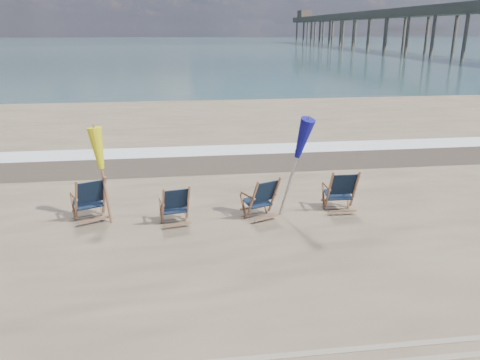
{
  "coord_description": "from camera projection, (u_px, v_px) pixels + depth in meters",
  "views": [
    {
      "loc": [
        -1.24,
        -6.95,
        3.88
      ],
      "look_at": [
        0.0,
        2.2,
        0.9
      ],
      "focal_mm": 35.0,
      "sensor_mm": 36.0,
      "label": 1
    }
  ],
  "objects": [
    {
      "name": "beach_chair_3",
      "position": [
        355.0,
        191.0,
        10.21
      ],
      "size": [
        0.68,
        0.76,
        1.03
      ],
      "primitive_type": null,
      "rotation": [
        0.0,
        0.0,
        3.11
      ],
      "color": "black",
      "rests_on": "ground"
    },
    {
      "name": "umbrella_blue",
      "position": [
        293.0,
        138.0,
        9.48
      ],
      "size": [
        0.3,
        0.3,
        2.31
      ],
      "color": "#A5A5AD",
      "rests_on": "ground"
    },
    {
      "name": "fishing_pier",
      "position": [
        401.0,
        25.0,
        81.11
      ],
      "size": [
        4.4,
        140.0,
        9.3
      ],
      "primitive_type": null,
      "color": "brown",
      "rests_on": "ground"
    },
    {
      "name": "ocean",
      "position": [
        179.0,
        44.0,
        128.6
      ],
      "size": [
        400.0,
        400.0,
        0.0
      ],
      "primitive_type": "plane",
      "color": "#345256",
      "rests_on": "ground"
    },
    {
      "name": "umbrella_yellow",
      "position": [
        101.0,
        154.0,
        9.43
      ],
      "size": [
        0.3,
        0.3,
        2.01
      ],
      "color": "#8C5D3F",
      "rests_on": "ground"
    },
    {
      "name": "wet_sand_strip",
      "position": [
        220.0,
        162.0,
        14.32
      ],
      "size": [
        200.0,
        2.6,
        0.0
      ],
      "primitive_type": "cube",
      "color": "#42362A",
      "rests_on": "ground"
    },
    {
      "name": "beach_chair_1",
      "position": [
        188.0,
        204.0,
        9.6
      ],
      "size": [
        0.7,
        0.76,
        0.92
      ],
      "primitive_type": null,
      "rotation": [
        0.0,
        0.0,
        3.33
      ],
      "color": "black",
      "rests_on": "ground"
    },
    {
      "name": "beach_chair_2",
      "position": [
        274.0,
        196.0,
        9.96
      ],
      "size": [
        0.85,
        0.89,
        0.97
      ],
      "primitive_type": null,
      "rotation": [
        0.0,
        0.0,
        3.54
      ],
      "color": "black",
      "rests_on": "ground"
    },
    {
      "name": "beach_chair_0",
      "position": [
        104.0,
        197.0,
        9.85
      ],
      "size": [
        0.9,
        0.94,
        1.03
      ],
      "primitive_type": null,
      "rotation": [
        0.0,
        0.0,
        3.55
      ],
      "color": "black",
      "rests_on": "ground"
    },
    {
      "name": "surf_foam",
      "position": [
        216.0,
        150.0,
        15.73
      ],
      "size": [
        200.0,
        1.4,
        0.01
      ],
      "primitive_type": "cube",
      "color": "silver",
      "rests_on": "ground"
    }
  ]
}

